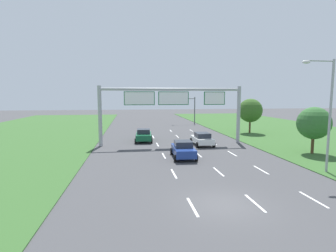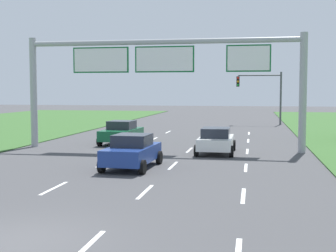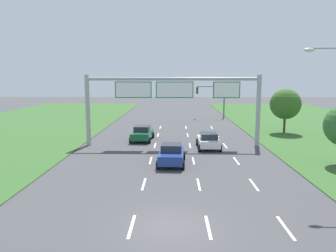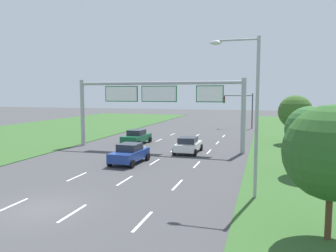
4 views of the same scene
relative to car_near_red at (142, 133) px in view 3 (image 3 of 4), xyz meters
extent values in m
plane|color=#424244|center=(3.28, -20.56, -0.78)|extent=(200.00, 200.00, 0.00)
cube|color=white|center=(1.53, -20.56, -0.78)|extent=(0.14, 2.40, 0.01)
cube|color=white|center=(1.53, -14.56, -0.78)|extent=(0.14, 2.40, 0.01)
cube|color=white|center=(1.53, -8.56, -0.78)|extent=(0.14, 2.40, 0.01)
cube|color=white|center=(1.53, -2.56, -0.78)|extent=(0.14, 2.40, 0.01)
cube|color=white|center=(1.53, 3.44, -0.78)|extent=(0.14, 2.40, 0.01)
cube|color=white|center=(1.53, 9.44, -0.78)|extent=(0.14, 2.40, 0.01)
cube|color=white|center=(5.03, -20.56, -0.78)|extent=(0.14, 2.40, 0.01)
cube|color=white|center=(5.03, -14.56, -0.78)|extent=(0.14, 2.40, 0.01)
cube|color=white|center=(5.03, -8.56, -0.78)|extent=(0.14, 2.40, 0.01)
cube|color=white|center=(5.03, -2.56, -0.78)|extent=(0.14, 2.40, 0.01)
cube|color=white|center=(5.03, 3.44, -0.78)|extent=(0.14, 2.40, 0.01)
cube|color=white|center=(5.03, 9.44, -0.78)|extent=(0.14, 2.40, 0.01)
cube|color=white|center=(8.53, -20.56, -0.78)|extent=(0.14, 2.40, 0.01)
cube|color=white|center=(8.53, -14.56, -0.78)|extent=(0.14, 2.40, 0.01)
cube|color=white|center=(8.53, -8.56, -0.78)|extent=(0.14, 2.40, 0.01)
cube|color=white|center=(8.53, -2.56, -0.78)|extent=(0.14, 2.40, 0.01)
cube|color=white|center=(8.53, 3.44, -0.78)|extent=(0.14, 2.40, 0.01)
cube|color=white|center=(8.53, 9.44, -0.78)|extent=(0.14, 2.40, 0.01)
cube|color=#145633|center=(0.00, -0.01, -0.12)|extent=(2.16, 4.33, 0.69)
cube|color=#232833|center=(0.00, 0.03, 0.51)|extent=(1.71, 1.85, 0.57)
cylinder|color=black|center=(-0.90, 1.61, -0.46)|extent=(0.26, 0.65, 0.64)
cylinder|color=black|center=(1.07, 1.50, -0.46)|extent=(0.26, 0.65, 0.64)
cylinder|color=black|center=(-1.07, -1.52, -0.46)|extent=(0.26, 0.65, 0.64)
cylinder|color=black|center=(0.90, -1.63, -0.46)|extent=(0.26, 0.65, 0.64)
cube|color=white|center=(6.73, -3.71, -0.15)|extent=(1.89, 4.09, 0.63)
cube|color=#232833|center=(6.73, -3.84, 0.44)|extent=(1.56, 1.99, 0.54)
cylinder|color=black|center=(5.77, -2.22, -0.46)|extent=(0.22, 0.64, 0.64)
cylinder|color=black|center=(7.70, -2.22, -0.46)|extent=(0.22, 0.64, 0.64)
cylinder|color=black|center=(5.77, -5.21, -0.46)|extent=(0.22, 0.64, 0.64)
cylinder|color=black|center=(7.70, -5.21, -0.46)|extent=(0.22, 0.64, 0.64)
cube|color=navy|center=(3.25, -9.63, -0.10)|extent=(2.04, 4.18, 0.72)
cube|color=#232833|center=(3.25, -9.56, 0.53)|extent=(1.67, 1.80, 0.55)
cylinder|color=black|center=(2.38, -8.08, -0.46)|extent=(0.25, 0.65, 0.64)
cylinder|color=black|center=(4.27, -8.17, -0.46)|extent=(0.25, 0.65, 0.64)
cylinder|color=black|center=(2.24, -11.08, -0.46)|extent=(0.25, 0.65, 0.64)
cylinder|color=black|center=(4.13, -11.17, -0.46)|extent=(0.25, 0.65, 0.64)
cylinder|color=#9EA0A5|center=(-5.12, -2.57, 2.72)|extent=(0.44, 0.44, 7.00)
cylinder|color=#9EA0A5|center=(11.68, -2.57, 2.72)|extent=(0.44, 0.44, 7.00)
cylinder|color=#9EA0A5|center=(3.28, -2.57, 5.82)|extent=(16.80, 0.32, 0.32)
cube|color=#0C5B28|center=(-0.57, -2.57, 4.76)|extent=(3.58, 0.12, 1.59)
cube|color=white|center=(-0.57, -2.64, 4.76)|extent=(3.42, 0.01, 1.43)
cube|color=#0C5B28|center=(3.48, -2.57, 4.76)|extent=(3.65, 0.12, 1.59)
cube|color=white|center=(3.48, -2.64, 4.76)|extent=(3.49, 0.01, 1.43)
cube|color=#0C5B28|center=(8.53, -2.57, 4.76)|extent=(2.61, 0.12, 1.59)
cube|color=white|center=(8.53, -2.64, 4.76)|extent=(2.45, 0.01, 1.43)
cylinder|color=#47494F|center=(11.73, 20.11, 2.02)|extent=(0.20, 0.20, 5.60)
cylinder|color=#47494F|center=(9.48, 20.11, 4.47)|extent=(4.50, 0.14, 0.14)
cube|color=black|center=(7.23, 20.11, 3.82)|extent=(0.32, 0.36, 1.10)
sphere|color=red|center=(7.23, 19.90, 4.19)|extent=(0.22, 0.22, 0.22)
sphere|color=orange|center=(7.23, 19.90, 3.82)|extent=(0.22, 0.22, 0.22)
sphere|color=green|center=(7.23, 19.90, 3.45)|extent=(0.22, 0.22, 0.22)
cylinder|color=#9EA0A5|center=(12.04, -15.88, 7.57)|extent=(2.20, 0.10, 0.10)
ellipsoid|color=silver|center=(10.94, -15.88, 7.47)|extent=(0.64, 0.32, 0.24)
cylinder|color=#513823|center=(16.81, 4.92, 0.32)|extent=(0.28, 0.28, 2.20)
sphere|color=#345B22|center=(16.81, 4.92, 2.79)|extent=(3.66, 3.66, 3.66)
camera|label=1|loc=(-1.64, -33.48, 5.04)|focal=28.00mm
camera|label=2|loc=(8.80, -30.77, 2.87)|focal=50.00mm
camera|label=3|loc=(3.48, -34.64, 5.96)|focal=35.00mm
camera|label=4|loc=(13.48, -33.53, 4.79)|focal=35.00mm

